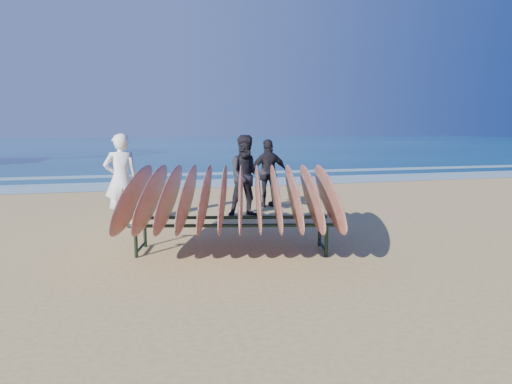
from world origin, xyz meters
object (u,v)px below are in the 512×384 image
at_px(person_white, 121,179).
at_px(person_dark_a, 247,176).
at_px(person_dark_b, 269,173).
at_px(surfboard_rack, 232,195).

height_order(person_white, person_dark_a, person_white).
bearing_deg(person_dark_b, surfboard_rack, 62.44).
bearing_deg(person_white, person_dark_b, -167.36).
relative_size(person_dark_a, person_dark_b, 1.07).
height_order(person_white, person_dark_b, person_white).
relative_size(person_white, person_dark_b, 1.10).
distance_m(surfboard_rack, person_dark_a, 3.02).
relative_size(person_white, person_dark_a, 1.02).
bearing_deg(person_white, person_dark_a, 176.55).
xyz_separation_m(surfboard_rack, person_dark_a, (0.96, 2.87, -0.00)).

